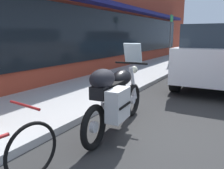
# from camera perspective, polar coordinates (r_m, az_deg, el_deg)

# --- Properties ---
(ground_plane) EXTENTS (80.00, 80.00, 0.00)m
(ground_plane) POSITION_cam_1_polar(r_m,az_deg,el_deg) (3.85, 11.73, -11.85)
(ground_plane) COLOR #2A2A2A
(storefront_building) EXTENTS (21.81, 0.90, 5.59)m
(storefront_building) POSITION_cam_1_polar(r_m,az_deg,el_deg) (11.50, 3.46, 17.92)
(storefront_building) COLOR #973725
(storefront_building) RESTS_ON ground_plane
(sidewalk_curb) EXTENTS (30.00, 2.43, 0.12)m
(sidewalk_curb) POSITION_cam_1_polar(r_m,az_deg,el_deg) (12.99, 12.86, 5.08)
(sidewalk_curb) COLOR #A7A7A7
(sidewalk_curb) RESTS_ON ground_plane
(touring_motorcycle) EXTENTS (2.15, 0.76, 1.39)m
(touring_motorcycle) POSITION_cam_1_polar(r_m,az_deg,el_deg) (3.68, 0.81, -2.83)
(touring_motorcycle) COLOR black
(touring_motorcycle) RESTS_ON ground_plane
(parked_minivan) EXTENTS (4.59, 2.15, 1.80)m
(parked_minivan) POSITION_cam_1_polar(r_m,az_deg,el_deg) (7.89, 24.81, 6.58)
(parked_minivan) COLOR silver
(parked_minivan) RESTS_ON ground_plane
(parking_sign_pole) EXTENTS (0.44, 0.07, 2.40)m
(parking_sign_pole) POSITION_cam_1_polar(r_m,az_deg,el_deg) (12.18, 13.98, 11.58)
(parking_sign_pole) COLOR #59595B
(parking_sign_pole) RESTS_ON sidewalk_curb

